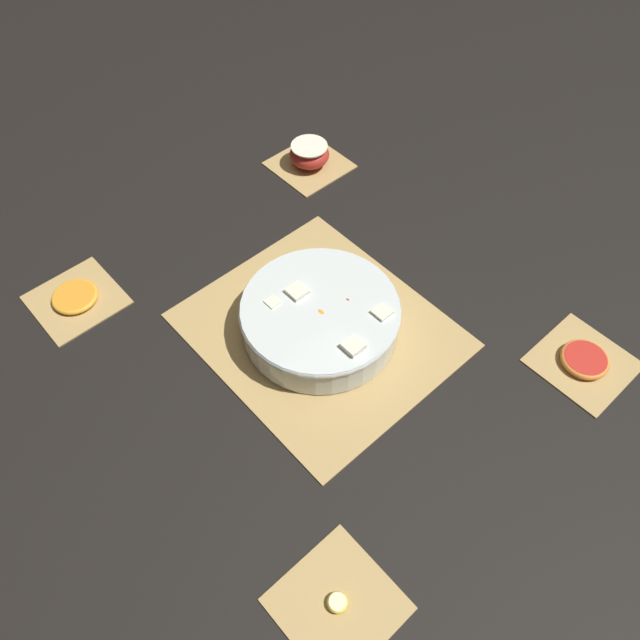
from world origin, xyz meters
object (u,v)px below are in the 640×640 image
at_px(fruit_salad_bowl, 320,316).
at_px(apple_half, 309,154).
at_px(grapefruit_slice, 585,360).
at_px(orange_slice_whole, 75,297).
at_px(banana_coin_single, 338,602).

xyz_separation_m(fruit_salad_bowl, apple_half, (0.36, -0.29, -0.01)).
bearing_deg(grapefruit_slice, orange_slice_whole, 39.14).
xyz_separation_m(orange_slice_whole, banana_coin_single, (-0.72, -0.00, -0.00)).
bearing_deg(orange_slice_whole, grapefruit_slice, -140.86).
bearing_deg(fruit_salad_bowl, grapefruit_slice, -140.84).
relative_size(fruit_salad_bowl, orange_slice_whole, 3.31).
distance_m(orange_slice_whole, grapefruit_slice, 0.93).
bearing_deg(banana_coin_single, grapefruit_slice, -90.00).
bearing_deg(banana_coin_single, fruit_salad_bowl, -39.21).
bearing_deg(apple_half, grapefruit_slice, 180.00).
height_order(fruit_salad_bowl, apple_half, fruit_salad_bowl).
bearing_deg(grapefruit_slice, banana_coin_single, 90.00).
distance_m(fruit_salad_bowl, banana_coin_single, 0.46).
relative_size(apple_half, grapefruit_slice, 1.06).
distance_m(fruit_salad_bowl, orange_slice_whole, 0.46).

